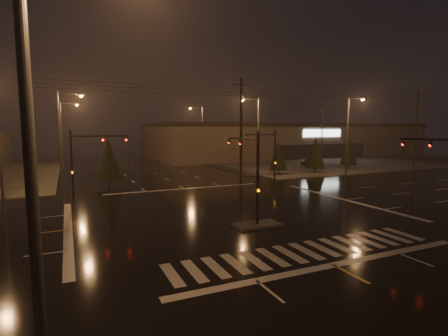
{
  "coord_description": "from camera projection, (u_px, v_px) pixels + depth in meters",
  "views": [
    {
      "loc": [
        -10.81,
        -22.88,
        6.21
      ],
      "look_at": [
        0.64,
        2.56,
        3.0
      ],
      "focal_mm": 28.0,
      "sensor_mm": 36.0,
      "label": 1
    }
  ],
  "objects": [
    {
      "name": "median_island",
      "position": [
        257.0,
        225.0,
        22.21
      ],
      "size": [
        3.0,
        1.6,
        0.15
      ],
      "primitive_type": "cube",
      "color": "#413E3A",
      "rests_on": "ground"
    },
    {
      "name": "conifer_3",
      "position": [
        109.0,
        159.0,
        37.03
      ],
      "size": [
        2.85,
        2.85,
        5.15
      ],
      "color": "black",
      "rests_on": "ground"
    },
    {
      "name": "retail_building",
      "position": [
        282.0,
        138.0,
        81.34
      ],
      "size": [
        60.2,
        28.3,
        7.2
      ],
      "color": "brown",
      "rests_on": "ground"
    },
    {
      "name": "streetlight_2",
      "position": [
        64.0,
        131.0,
        51.43
      ],
      "size": [
        2.77,
        0.32,
        10.0
      ],
      "color": "#38383A",
      "rests_on": "ground"
    },
    {
      "name": "streetlight_4",
      "position": [
        201.0,
        130.0,
        62.36
      ],
      "size": [
        2.77,
        0.32,
        10.0
      ],
      "color": "#38383A",
      "rests_on": "ground"
    },
    {
      "name": "streetlight_3",
      "position": [
        256.0,
        131.0,
        44.24
      ],
      "size": [
        2.77,
        0.32,
        10.0
      ],
      "color": "#38383A",
      "rests_on": "ground"
    },
    {
      "name": "conifer_2",
      "position": [
        349.0,
        151.0,
        52.68
      ],
      "size": [
        2.54,
        2.54,
        4.67
      ],
      "color": "black",
      "rests_on": "ground"
    },
    {
      "name": "sidewalk_ne",
      "position": [
        307.0,
        161.0,
        65.25
      ],
      "size": [
        36.0,
        36.0,
        0.12
      ],
      "primitive_type": "cube",
      "color": "#413E3A",
      "rests_on": "ground"
    },
    {
      "name": "stop_bar_near",
      "position": [
        333.0,
        265.0,
        15.88
      ],
      "size": [
        16.0,
        0.5,
        0.01
      ],
      "primitive_type": "cube",
      "color": "beige",
      "rests_on": "ground"
    },
    {
      "name": "utility_pole_1",
      "position": [
        241.0,
        129.0,
        41.09
      ],
      "size": [
        2.2,
        0.32,
        12.0
      ],
      "color": "black",
      "rests_on": "ground"
    },
    {
      "name": "streetlight_6",
      "position": [
        349.0,
        131.0,
        44.28
      ],
      "size": [
        0.32,
        2.77,
        10.0
      ],
      "color": "#38383A",
      "rests_on": "ground"
    },
    {
      "name": "signal_mast_ne",
      "position": [
        269.0,
        150.0,
        38.47
      ],
      "size": [
        4.84,
        1.86,
        6.0
      ],
      "color": "black",
      "rests_on": "ground"
    },
    {
      "name": "stop_bar_far",
      "position": [
        185.0,
        189.0,
        35.81
      ],
      "size": [
        16.0,
        0.5,
        0.01
      ],
      "primitive_type": "cube",
      "color": "beige",
      "rests_on": "ground"
    },
    {
      "name": "streetlight_0",
      "position": [
        47.0,
        148.0,
        7.03
      ],
      "size": [
        2.77,
        0.32,
        10.0
      ],
      "color": "#38383A",
      "rests_on": "ground"
    },
    {
      "name": "signal_mast_nw",
      "position": [
        84.0,
        156.0,
        30.72
      ],
      "size": [
        4.84,
        1.86,
        6.0
      ],
      "color": "black",
      "rests_on": "ground"
    },
    {
      "name": "streetlight_1",
      "position": [
        63.0,
        132.0,
        36.93
      ],
      "size": [
        2.77,
        0.32,
        10.0
      ],
      "color": "#38383A",
      "rests_on": "ground"
    },
    {
      "name": "conifer_0",
      "position": [
        278.0,
        156.0,
        45.89
      ],
      "size": [
        2.41,
        2.41,
        4.46
      ],
      "color": "black",
      "rests_on": "ground"
    },
    {
      "name": "crosswalk",
      "position": [
        306.0,
        251.0,
        17.69
      ],
      "size": [
        15.0,
        2.6,
        0.01
      ],
      "primitive_type": "cube",
      "color": "beige",
      "rests_on": "ground"
    },
    {
      "name": "car_parked",
      "position": [
        312.0,
        163.0,
        56.34
      ],
      "size": [
        2.71,
        4.07,
        1.29
      ],
      "primitive_type": "imported",
      "rotation": [
        0.0,
        0.0,
        0.35
      ],
      "color": "black",
      "rests_on": "ground"
    },
    {
      "name": "parking_lot",
      "position": [
        335.0,
        161.0,
        65.47
      ],
      "size": [
        50.0,
        24.0,
        0.08
      ],
      "primitive_type": "cube",
      "color": "black",
      "rests_on": "ground"
    },
    {
      "name": "utility_pole_2",
      "position": [
        416.0,
        128.0,
        53.32
      ],
      "size": [
        2.2,
        0.32,
        12.0
      ],
      "color": "black",
      "rests_on": "ground"
    },
    {
      "name": "signal_mast_median",
      "position": [
        251.0,
        166.0,
        22.63
      ],
      "size": [
        0.25,
        4.59,
        6.0
      ],
      "color": "black",
      "rests_on": "ground"
    },
    {
      "name": "conifer_1",
      "position": [
        316.0,
        153.0,
        48.02
      ],
      "size": [
        2.72,
        2.72,
        4.94
      ],
      "color": "black",
      "rests_on": "ground"
    },
    {
      "name": "ground",
      "position": [
        230.0,
        212.0,
        25.85
      ],
      "size": [
        140.0,
        140.0,
        0.0
      ],
      "primitive_type": "plane",
      "color": "black",
      "rests_on": "ground"
    }
  ]
}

